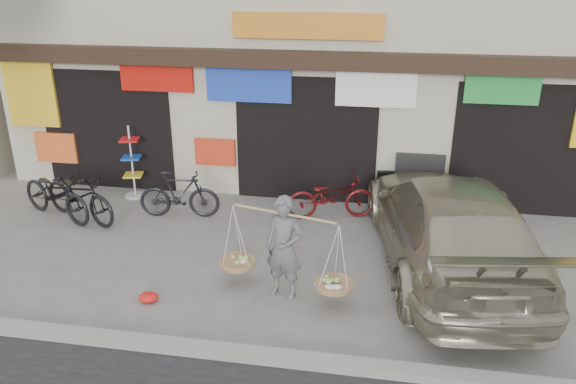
% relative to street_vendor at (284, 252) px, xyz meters
% --- Properties ---
extents(ground, '(70.00, 70.00, 0.00)m').
position_rel_street_vendor_xyz_m(ground, '(-0.22, 0.41, -0.76)').
color(ground, gray).
rests_on(ground, ground).
extents(kerb, '(70.00, 0.25, 0.12)m').
position_rel_street_vendor_xyz_m(kerb, '(-0.22, -1.59, -0.70)').
color(kerb, gray).
rests_on(kerb, ground).
extents(shophouse_block, '(14.00, 6.32, 7.00)m').
position_rel_street_vendor_xyz_m(shophouse_block, '(-0.22, 6.83, 2.68)').
color(shophouse_block, '#BFB79A').
rests_on(shophouse_block, ground).
extents(street_vendor, '(2.14, 0.97, 1.66)m').
position_rel_street_vendor_xyz_m(street_vendor, '(0.00, 0.00, 0.00)').
color(street_vendor, slate).
rests_on(street_vendor, ground).
extents(bike_0, '(2.13, 1.48, 1.06)m').
position_rel_street_vendor_xyz_m(bike_0, '(-4.54, 2.09, -0.23)').
color(bike_0, black).
rests_on(bike_0, ground).
extents(bike_1, '(1.68, 0.67, 0.98)m').
position_rel_street_vendor_xyz_m(bike_1, '(-2.61, 2.55, -0.27)').
color(bike_1, black).
rests_on(bike_1, ground).
extents(bike_2, '(1.89, 1.07, 0.94)m').
position_rel_street_vendor_xyz_m(bike_2, '(0.43, 3.02, -0.29)').
color(bike_2, '#5C0F11').
rests_on(bike_2, ground).
extents(bike_3, '(2.13, 1.48, 1.06)m').
position_rel_street_vendor_xyz_m(bike_3, '(-5.05, 2.09, -0.23)').
color(bike_3, black).
rests_on(bike_3, ground).
extents(suv, '(3.02, 5.74, 1.59)m').
position_rel_street_vendor_xyz_m(suv, '(2.55, 1.40, 0.03)').
color(suv, '#A9A388').
rests_on(suv, ground).
extents(display_rack, '(0.46, 0.46, 1.62)m').
position_rel_street_vendor_xyz_m(display_rack, '(-3.99, 3.43, -0.11)').
color(display_rack, silver).
rests_on(display_rack, ground).
extents(red_bag, '(0.31, 0.25, 0.14)m').
position_rel_street_vendor_xyz_m(red_bag, '(-2.02, -0.53, -0.69)').
color(red_bag, red).
rests_on(red_bag, ground).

